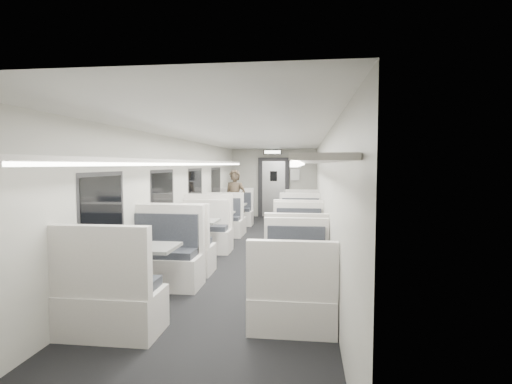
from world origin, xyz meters
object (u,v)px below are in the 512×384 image
(booth_left_d, at_px, (141,275))
(booth_right_c, at_px, (298,247))
(booth_right_b, at_px, (300,229))
(passenger, at_px, (235,201))
(exit_sign, at_px, (273,152))
(booth_left_c, at_px, (194,240))
(booth_right_a, at_px, (301,217))
(booth_left_b, at_px, (216,227))
(booth_right_d, at_px, (294,281))
(vestibule_door, at_px, (274,188))
(booth_left_a, at_px, (231,216))

(booth_left_d, relative_size, booth_right_c, 1.13)
(booth_left_d, distance_m, booth_right_b, 4.74)
(passenger, height_order, exit_sign, exit_sign)
(booth_right_c, bearing_deg, booth_left_c, 174.15)
(booth_right_a, distance_m, passenger, 1.98)
(booth_left_c, distance_m, booth_right_a, 4.46)
(booth_right_a, bearing_deg, booth_right_c, -90.00)
(booth_left_c, bearing_deg, booth_right_a, 63.36)
(booth_left_b, bearing_deg, booth_right_c, -46.57)
(booth_right_d, bearing_deg, booth_left_c, 131.37)
(booth_right_c, relative_size, passenger, 1.20)
(booth_right_c, height_order, exit_sign, exit_sign)
(booth_left_d, bearing_deg, vestibule_door, 83.74)
(booth_left_c, xyz_separation_m, booth_left_d, (0.00, -2.49, 0.01))
(booth_left_a, distance_m, booth_right_d, 6.41)
(exit_sign, bearing_deg, booth_left_b, -103.29)
(passenger, bearing_deg, exit_sign, 89.06)
(booth_left_c, relative_size, exit_sign, 3.69)
(booth_left_d, distance_m, booth_right_d, 2.01)
(vestibule_door, distance_m, exit_sign, 1.33)
(booth_right_b, bearing_deg, booth_right_a, 90.00)
(booth_right_a, distance_m, booth_right_c, 4.19)
(booth_left_a, relative_size, booth_right_c, 1.02)
(booth_left_a, relative_size, booth_right_d, 1.07)
(booth_left_a, xyz_separation_m, passenger, (0.20, -0.51, 0.48))
(booth_left_c, height_order, booth_right_c, booth_left_c)
(booth_right_d, xyz_separation_m, vestibule_door, (-1.00, 8.90, 0.69))
(booth_left_b, xyz_separation_m, booth_right_a, (2.00, 2.08, -0.01))
(vestibule_door, height_order, exit_sign, exit_sign)
(booth_left_c, relative_size, booth_right_a, 1.13)
(booth_right_c, xyz_separation_m, exit_sign, (-1.00, 6.35, 1.91))
(booth_right_b, relative_size, booth_right_c, 1.03)
(booth_left_c, distance_m, booth_right_b, 2.69)
(exit_sign, bearing_deg, vestibule_door, 90.00)
(booth_right_b, bearing_deg, booth_right_d, -90.00)
(booth_left_a, bearing_deg, passenger, -68.04)
(booth_left_a, distance_m, booth_right_c, 4.50)
(booth_left_d, xyz_separation_m, booth_right_a, (2.00, 6.48, -0.05))
(booth_left_d, xyz_separation_m, booth_right_d, (2.00, 0.22, -0.06))
(exit_sign, bearing_deg, booth_right_a, -65.10)
(passenger, bearing_deg, booth_left_c, -78.78)
(booth_left_b, height_order, booth_left_c, booth_left_c)
(booth_left_b, xyz_separation_m, booth_left_c, (0.00, -1.91, 0.04))
(booth_left_a, relative_size, booth_right_b, 0.99)
(booth_left_d, height_order, vestibule_door, vestibule_door)
(booth_right_b, height_order, vestibule_door, vestibule_door)
(booth_right_b, relative_size, passenger, 1.23)
(booth_left_c, relative_size, passenger, 1.33)
(booth_right_c, bearing_deg, passenger, 117.03)
(exit_sign, bearing_deg, booth_left_c, -99.25)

